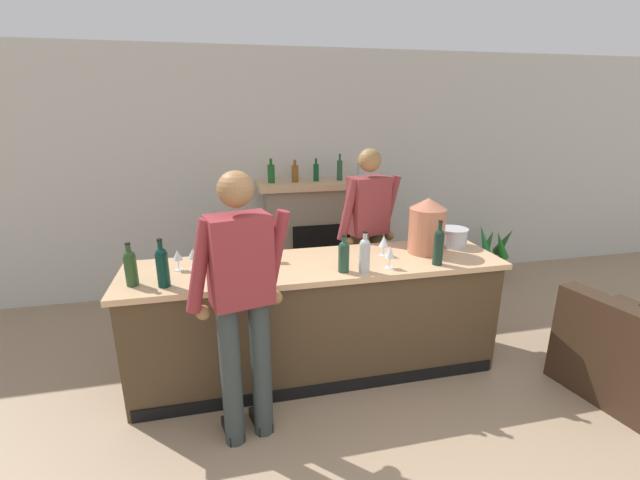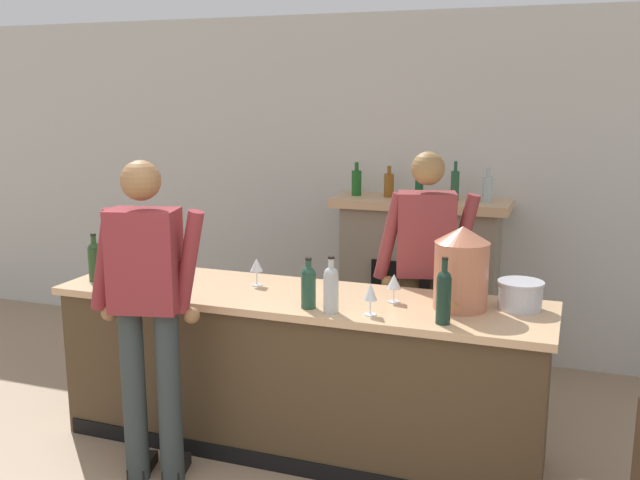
# 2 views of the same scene
# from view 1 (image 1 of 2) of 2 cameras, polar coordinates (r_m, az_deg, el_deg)

# --- Properties ---
(wall_back_panel) EXTENTS (12.00, 0.07, 2.75)m
(wall_back_panel) POSITION_cam_1_polar(r_m,az_deg,el_deg) (5.10, -3.08, 8.85)
(wall_back_panel) COLOR beige
(wall_back_panel) RESTS_ON ground_plane
(bar_counter) EXTENTS (2.95, 0.75, 0.96)m
(bar_counter) POSITION_cam_1_polar(r_m,az_deg,el_deg) (3.54, -0.43, -10.33)
(bar_counter) COLOR #493722
(bar_counter) RESTS_ON ground_plane
(fireplace_stone) EXTENTS (1.36, 0.52, 1.62)m
(fireplace_stone) POSITION_cam_1_polar(r_m,az_deg,el_deg) (5.04, -0.34, 0.60)
(fireplace_stone) COLOR gray
(fireplace_stone) RESTS_ON ground_plane
(armchair_black) EXTENTS (0.94, 0.92, 0.80)m
(armchair_black) POSITION_cam_1_polar(r_m,az_deg,el_deg) (4.12, 35.50, -12.84)
(armchair_black) COLOR #342317
(armchair_black) RESTS_ON ground_plane
(potted_plant_corner) EXTENTS (0.42, 0.39, 0.73)m
(potted_plant_corner) POSITION_cam_1_polar(r_m,az_deg,el_deg) (5.85, 22.05, -1.97)
(potted_plant_corner) COLOR #9C5D4A
(potted_plant_corner) RESTS_ON ground_plane
(person_customer) EXTENTS (0.65, 0.37, 1.79)m
(person_customer) POSITION_cam_1_polar(r_m,az_deg,el_deg) (2.67, -10.35, -8.03)
(person_customer) COLOR #313A39
(person_customer) RESTS_ON ground_plane
(person_bartender) EXTENTS (0.64, 0.37, 1.77)m
(person_bartender) POSITION_cam_1_polar(r_m,az_deg,el_deg) (4.06, 6.36, 0.89)
(person_bartender) COLOR brown
(person_bartender) RESTS_ON ground_plane
(copper_dispenser) EXTENTS (0.30, 0.34, 0.46)m
(copper_dispenser) POSITION_cam_1_polar(r_m,az_deg,el_deg) (3.63, 14.07, 1.90)
(copper_dispenser) COLOR #BF7051
(copper_dispenser) RESTS_ON bar_counter
(ice_bucket_steel) EXTENTS (0.25, 0.25, 0.16)m
(ice_bucket_steel) POSITION_cam_1_polar(r_m,az_deg,el_deg) (3.90, 17.32, 0.38)
(ice_bucket_steel) COLOR silver
(ice_bucket_steel) RESTS_ON bar_counter
(wine_bottle_rose_blush) EXTENTS (0.08, 0.08, 0.34)m
(wine_bottle_rose_blush) POSITION_cam_1_polar(r_m,az_deg,el_deg) (3.05, -20.28, -3.19)
(wine_bottle_rose_blush) COLOR #093228
(wine_bottle_rose_blush) RESTS_ON bar_counter
(wine_bottle_cabernet_heavy) EXTENTS (0.08, 0.08, 0.31)m
(wine_bottle_cabernet_heavy) POSITION_cam_1_polar(r_m,az_deg,el_deg) (3.13, 5.97, -1.84)
(wine_bottle_cabernet_heavy) COLOR #AEB4B2
(wine_bottle_cabernet_heavy) RESTS_ON bar_counter
(wine_bottle_riesling_slim) EXTENTS (0.08, 0.08, 0.28)m
(wine_bottle_riesling_slim) POSITION_cam_1_polar(r_m,az_deg,el_deg) (3.13, 3.19, -2.00)
(wine_bottle_riesling_slim) COLOR #1E4130
(wine_bottle_riesling_slim) RESTS_ON bar_counter
(wine_bottle_chardonnay_pale) EXTENTS (0.08, 0.08, 0.35)m
(wine_bottle_chardonnay_pale) POSITION_cam_1_polar(r_m,az_deg,el_deg) (3.38, 15.54, -0.67)
(wine_bottle_chardonnay_pale) COLOR #152D22
(wine_bottle_chardonnay_pale) RESTS_ON bar_counter
(wine_bottle_port_short) EXTENTS (0.08, 0.08, 0.30)m
(wine_bottle_port_short) POSITION_cam_1_polar(r_m,az_deg,el_deg) (3.16, -23.95, -3.21)
(wine_bottle_port_short) COLOR #264520
(wine_bottle_port_short) RESTS_ON bar_counter
(wine_glass_mid_counter) EXTENTS (0.07, 0.07, 0.18)m
(wine_glass_mid_counter) POSITION_cam_1_polar(r_m,az_deg,el_deg) (3.24, 9.29, -1.67)
(wine_glass_mid_counter) COLOR silver
(wine_glass_mid_counter) RESTS_ON bar_counter
(wine_glass_back_row) EXTENTS (0.08, 0.08, 0.17)m
(wine_glass_back_row) POSITION_cam_1_polar(r_m,az_deg,el_deg) (3.50, 8.50, -0.29)
(wine_glass_back_row) COLOR silver
(wine_glass_back_row) RESTS_ON bar_counter
(wine_glass_near_bucket) EXTENTS (0.08, 0.08, 0.16)m
(wine_glass_near_bucket) POSITION_cam_1_polar(r_m,az_deg,el_deg) (3.32, -16.58, -1.84)
(wine_glass_near_bucket) COLOR silver
(wine_glass_near_bucket) RESTS_ON bar_counter
(wine_glass_front_left) EXTENTS (0.07, 0.07, 0.16)m
(wine_glass_front_left) POSITION_cam_1_polar(r_m,az_deg,el_deg) (3.33, -18.46, -2.04)
(wine_glass_front_left) COLOR silver
(wine_glass_front_left) RESTS_ON bar_counter
(wine_glass_front_right) EXTENTS (0.08, 0.08, 0.17)m
(wine_glass_front_right) POSITION_cam_1_polar(r_m,az_deg,el_deg) (3.35, -6.07, -0.87)
(wine_glass_front_right) COLOR silver
(wine_glass_front_right) RESTS_ON bar_counter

